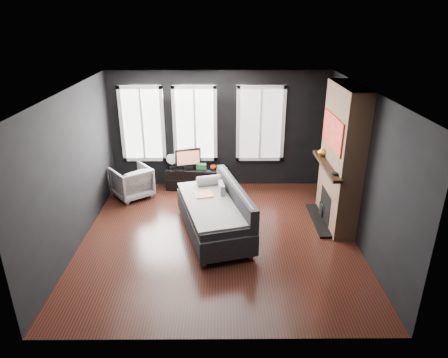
{
  "coord_description": "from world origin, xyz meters",
  "views": [
    {
      "loc": [
        0.05,
        -6.41,
        3.88
      ],
      "look_at": [
        0.1,
        0.3,
        1.05
      ],
      "focal_mm": 32.0,
      "sensor_mm": 36.0,
      "label": 1
    }
  ],
  "objects_px": {
    "media_console": "(198,178)",
    "monitor": "(188,157)",
    "armchair": "(132,181)",
    "mug": "(213,167)",
    "book": "(220,165)",
    "mantel_vase": "(322,151)",
    "sofa": "(213,211)"
  },
  "relations": [
    {
      "from": "monitor",
      "to": "sofa",
      "type": "bearing_deg",
      "value": -88.1
    },
    {
      "from": "mug",
      "to": "mantel_vase",
      "type": "relative_size",
      "value": 0.7
    },
    {
      "from": "media_console",
      "to": "monitor",
      "type": "xyz_separation_m",
      "value": [
        -0.21,
        0.01,
        0.52
      ]
    },
    {
      "from": "armchair",
      "to": "mug",
      "type": "xyz_separation_m",
      "value": [
        1.81,
        0.38,
        0.18
      ]
    },
    {
      "from": "sofa",
      "to": "media_console",
      "type": "distance_m",
      "value": 2.14
    },
    {
      "from": "armchair",
      "to": "mantel_vase",
      "type": "relative_size",
      "value": 4.18
    },
    {
      "from": "sofa",
      "to": "armchair",
      "type": "height_order",
      "value": "sofa"
    },
    {
      "from": "armchair",
      "to": "mug",
      "type": "relative_size",
      "value": 5.99
    },
    {
      "from": "armchair",
      "to": "book",
      "type": "distance_m",
      "value": 2.03
    },
    {
      "from": "media_console",
      "to": "mug",
      "type": "distance_m",
      "value": 0.49
    },
    {
      "from": "monitor",
      "to": "mug",
      "type": "relative_size",
      "value": 4.66
    },
    {
      "from": "mug",
      "to": "book",
      "type": "relative_size",
      "value": 0.65
    },
    {
      "from": "monitor",
      "to": "mug",
      "type": "bearing_deg",
      "value": -22.13
    },
    {
      "from": "sofa",
      "to": "monitor",
      "type": "bearing_deg",
      "value": 91.52
    },
    {
      "from": "sofa",
      "to": "mantel_vase",
      "type": "bearing_deg",
      "value": 7.71
    },
    {
      "from": "monitor",
      "to": "mantel_vase",
      "type": "relative_size",
      "value": 3.25
    },
    {
      "from": "armchair",
      "to": "mantel_vase",
      "type": "bearing_deg",
      "value": 131.86
    },
    {
      "from": "sofa",
      "to": "mug",
      "type": "bearing_deg",
      "value": 76.24
    },
    {
      "from": "media_console",
      "to": "sofa",
      "type": "bearing_deg",
      "value": -73.64
    },
    {
      "from": "armchair",
      "to": "monitor",
      "type": "distance_m",
      "value": 1.37
    },
    {
      "from": "media_console",
      "to": "mantel_vase",
      "type": "height_order",
      "value": "mantel_vase"
    },
    {
      "from": "mug",
      "to": "book",
      "type": "height_order",
      "value": "book"
    },
    {
      "from": "sofa",
      "to": "book",
      "type": "bearing_deg",
      "value": 71.75
    },
    {
      "from": "mantel_vase",
      "to": "monitor",
      "type": "bearing_deg",
      "value": 156.56
    },
    {
      "from": "monitor",
      "to": "media_console",
      "type": "bearing_deg",
      "value": -17.3
    },
    {
      "from": "armchair",
      "to": "mantel_vase",
      "type": "distance_m",
      "value": 4.17
    },
    {
      "from": "mug",
      "to": "mantel_vase",
      "type": "distance_m",
      "value": 2.57
    },
    {
      "from": "sofa",
      "to": "monitor",
      "type": "xyz_separation_m",
      "value": [
        -0.62,
        2.1,
        0.29
      ]
    },
    {
      "from": "armchair",
      "to": "monitor",
      "type": "bearing_deg",
      "value": 162.82
    },
    {
      "from": "armchair",
      "to": "monitor",
      "type": "xyz_separation_m",
      "value": [
        1.23,
        0.46,
        0.38
      ]
    },
    {
      "from": "armchair",
      "to": "mug",
      "type": "distance_m",
      "value": 1.86
    },
    {
      "from": "media_console",
      "to": "monitor",
      "type": "height_order",
      "value": "monitor"
    }
  ]
}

